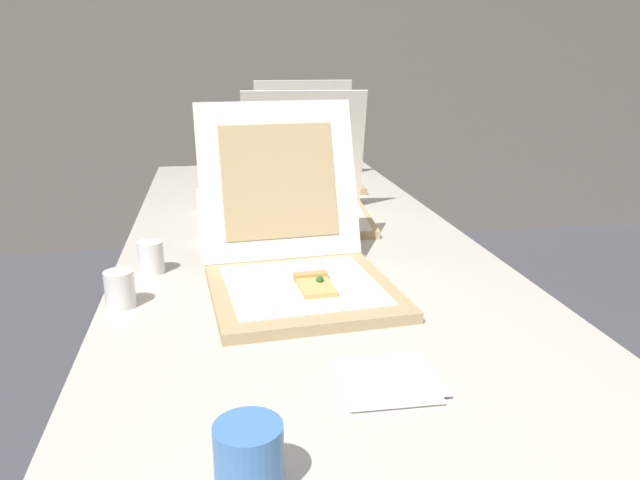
{
  "coord_description": "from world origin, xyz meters",
  "views": [
    {
      "loc": [
        -0.22,
        -0.88,
        1.22
      ],
      "look_at": [
        0.02,
        0.49,
        0.79
      ],
      "focal_mm": 34.51,
      "sensor_mm": 36.0,
      "label": 1
    }
  ],
  "objects_px": {
    "table": "(301,257)",
    "cup_white_near_center": "(151,257)",
    "cup_printed_front": "(249,460)",
    "cup_white_near_left": "(120,289)",
    "napkin_pile": "(388,379)",
    "pizza_box_front": "(297,263)",
    "cup_white_mid": "(208,226)",
    "pizza_box_back": "(306,170)",
    "pizza_box_middle": "(306,202)",
    "cup_white_far": "(206,200)"
  },
  "relations": [
    {
      "from": "cup_white_far",
      "to": "cup_white_near_left",
      "type": "xyz_separation_m",
      "value": [
        -0.16,
        -0.74,
        0.0
      ]
    },
    {
      "from": "pizza_box_back",
      "to": "cup_white_near_center",
      "type": "relative_size",
      "value": 5.16
    },
    {
      "from": "pizza_box_back",
      "to": "napkin_pile",
      "type": "bearing_deg",
      "value": -93.15
    },
    {
      "from": "napkin_pile",
      "to": "cup_white_near_left",
      "type": "bearing_deg",
      "value": 139.89
    },
    {
      "from": "pizza_box_front",
      "to": "cup_white_far",
      "type": "distance_m",
      "value": 0.73
    },
    {
      "from": "table",
      "to": "cup_white_near_left",
      "type": "bearing_deg",
      "value": -138.28
    },
    {
      "from": "pizza_box_front",
      "to": "cup_white_mid",
      "type": "xyz_separation_m",
      "value": [
        -0.19,
        0.39,
        -0.02
      ]
    },
    {
      "from": "cup_white_near_center",
      "to": "cup_white_near_left",
      "type": "relative_size",
      "value": 1.0
    },
    {
      "from": "pizza_box_front",
      "to": "napkin_pile",
      "type": "xyz_separation_m",
      "value": [
        0.08,
        -0.42,
        -0.05
      ]
    },
    {
      "from": "pizza_box_back",
      "to": "cup_white_near_left",
      "type": "xyz_separation_m",
      "value": [
        -0.54,
        -1.11,
        -0.02
      ]
    },
    {
      "from": "cup_white_near_center",
      "to": "cup_white_far",
      "type": "bearing_deg",
      "value": 77.62
    },
    {
      "from": "table",
      "to": "napkin_pile",
      "type": "relative_size",
      "value": 15.63
    },
    {
      "from": "pizza_box_back",
      "to": "cup_white_near_left",
      "type": "relative_size",
      "value": 5.16
    },
    {
      "from": "pizza_box_back",
      "to": "cup_printed_front",
      "type": "relative_size",
      "value": 4.3
    },
    {
      "from": "cup_white_mid",
      "to": "cup_white_far",
      "type": "relative_size",
      "value": 1.0
    },
    {
      "from": "pizza_box_front",
      "to": "napkin_pile",
      "type": "bearing_deg",
      "value": -83.46
    },
    {
      "from": "cup_white_mid",
      "to": "napkin_pile",
      "type": "relative_size",
      "value": 0.48
    },
    {
      "from": "cup_printed_front",
      "to": "napkin_pile",
      "type": "xyz_separation_m",
      "value": [
        0.23,
        0.21,
        -0.04
      ]
    },
    {
      "from": "table",
      "to": "cup_white_near_center",
      "type": "relative_size",
      "value": 32.7
    },
    {
      "from": "pizza_box_front",
      "to": "cup_white_mid",
      "type": "height_order",
      "value": "pizza_box_front"
    },
    {
      "from": "cup_white_near_center",
      "to": "cup_white_near_left",
      "type": "xyz_separation_m",
      "value": [
        -0.04,
        -0.19,
        0.0
      ]
    },
    {
      "from": "pizza_box_middle",
      "to": "cup_white_mid",
      "type": "relative_size",
      "value": 5.44
    },
    {
      "from": "pizza_box_middle",
      "to": "pizza_box_back",
      "type": "relative_size",
      "value": 1.05
    },
    {
      "from": "table",
      "to": "napkin_pile",
      "type": "height_order",
      "value": "napkin_pile"
    },
    {
      "from": "cup_white_far",
      "to": "pizza_box_front",
      "type": "bearing_deg",
      "value": -74.26
    },
    {
      "from": "table",
      "to": "cup_white_far",
      "type": "xyz_separation_m",
      "value": [
        -0.25,
        0.37,
        0.08
      ]
    },
    {
      "from": "table",
      "to": "cup_white_near_left",
      "type": "xyz_separation_m",
      "value": [
        -0.42,
        -0.37,
        0.08
      ]
    },
    {
      "from": "cup_white_near_left",
      "to": "napkin_pile",
      "type": "distance_m",
      "value": 0.58
    },
    {
      "from": "pizza_box_middle",
      "to": "cup_white_near_left",
      "type": "bearing_deg",
      "value": -123.48
    },
    {
      "from": "table",
      "to": "cup_white_mid",
      "type": "distance_m",
      "value": 0.26
    },
    {
      "from": "pizza_box_back",
      "to": "cup_printed_front",
      "type": "xyz_separation_m",
      "value": [
        -0.32,
        -1.7,
        -0.01
      ]
    },
    {
      "from": "table",
      "to": "napkin_pile",
      "type": "distance_m",
      "value": 0.75
    },
    {
      "from": "pizza_box_middle",
      "to": "cup_white_mid",
      "type": "bearing_deg",
      "value": -147.29
    },
    {
      "from": "cup_white_near_center",
      "to": "cup_white_near_left",
      "type": "height_order",
      "value": "same"
    },
    {
      "from": "pizza_box_middle",
      "to": "napkin_pile",
      "type": "relative_size",
      "value": 2.6
    },
    {
      "from": "table",
      "to": "pizza_box_front",
      "type": "xyz_separation_m",
      "value": [
        -0.05,
        -0.33,
        0.1
      ]
    },
    {
      "from": "cup_white_mid",
      "to": "table",
      "type": "bearing_deg",
      "value": -14.9
    },
    {
      "from": "table",
      "to": "pizza_box_front",
      "type": "relative_size",
      "value": 4.64
    },
    {
      "from": "cup_printed_front",
      "to": "cup_white_mid",
      "type": "bearing_deg",
      "value": 92.59
    },
    {
      "from": "cup_printed_front",
      "to": "napkin_pile",
      "type": "distance_m",
      "value": 0.31
    },
    {
      "from": "pizza_box_back",
      "to": "cup_white_mid",
      "type": "bearing_deg",
      "value": -118.08
    },
    {
      "from": "pizza_box_middle",
      "to": "cup_printed_front",
      "type": "bearing_deg",
      "value": -97.01
    },
    {
      "from": "napkin_pile",
      "to": "pizza_box_back",
      "type": "bearing_deg",
      "value": 86.26
    },
    {
      "from": "cup_printed_front",
      "to": "cup_white_near_center",
      "type": "bearing_deg",
      "value": 102.7
    },
    {
      "from": "pizza_box_middle",
      "to": "cup_printed_front",
      "type": "distance_m",
      "value": 1.2
    },
    {
      "from": "cup_white_near_left",
      "to": "cup_printed_front",
      "type": "relative_size",
      "value": 0.83
    },
    {
      "from": "pizza_box_back",
      "to": "cup_printed_front",
      "type": "distance_m",
      "value": 1.73
    },
    {
      "from": "pizza_box_middle",
      "to": "pizza_box_back",
      "type": "distance_m",
      "value": 0.53
    },
    {
      "from": "napkin_pile",
      "to": "pizza_box_front",
      "type": "bearing_deg",
      "value": 101.21
    },
    {
      "from": "pizza_box_back",
      "to": "cup_white_near_left",
      "type": "height_order",
      "value": "pizza_box_back"
    }
  ]
}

